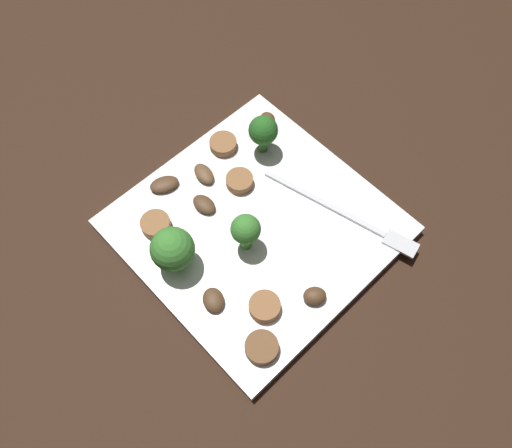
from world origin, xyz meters
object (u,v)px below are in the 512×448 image
object	(u,v)px
plate	(256,227)
broccoli_floret_2	(246,230)
sausage_slice_0	(265,307)
mushroom_2	(213,300)
broccoli_floret_0	(263,131)
mushroom_0	(204,204)
fork	(350,217)
broccoli_floret_1	(172,249)
sausage_slice_1	(240,181)
mushroom_5	(315,296)
sausage_slice_2	(156,224)
sausage_slice_3	(262,347)
mushroom_4	(268,119)
mushroom_1	(206,172)
mushroom_3	(164,184)
sausage_slice_4	(223,144)

from	to	relation	value
plate	broccoli_floret_2	distance (m)	0.05
sausage_slice_0	mushroom_2	xyz separation A→B (m)	(-0.04, -0.03, -0.00)
broccoli_floret_0	mushroom_0	bearing A→B (deg)	-83.80
fork	broccoli_floret_1	xyz separation A→B (m)	(-0.09, -0.17, 0.03)
broccoli_floret_1	mushroom_2	bearing A→B (deg)	-0.63
sausage_slice_1	mushroom_5	world-z (taller)	mushroom_5
sausage_slice_2	mushroom_2	xyz separation A→B (m)	(0.10, -0.01, -0.00)
sausage_slice_1	mushroom_2	size ratio (longest dim) A/B	1.16
plate	mushroom_5	bearing A→B (deg)	-8.89
sausage_slice_3	fork	bearing A→B (deg)	102.20
plate	mushroom_4	xyz separation A→B (m)	(-0.09, 0.10, 0.01)
sausage_slice_0	mushroom_0	bearing A→B (deg)	165.46
sausage_slice_0	mushroom_0	distance (m)	0.13
mushroom_4	mushroom_1	bearing A→B (deg)	-87.17
broccoli_floret_0	broccoli_floret_2	xyz separation A→B (m)	(0.07, -0.10, -0.00)
sausage_slice_3	mushroom_1	xyz separation A→B (m)	(-0.18, 0.09, -0.00)
mushroom_1	broccoli_floret_1	bearing A→B (deg)	-57.06
mushroom_0	mushroom_4	xyz separation A→B (m)	(-0.03, 0.13, 0.00)
sausage_slice_1	sausage_slice_2	bearing A→B (deg)	-102.00
plate	sausage_slice_0	size ratio (longest dim) A/B	8.11
fork	sausage_slice_0	world-z (taller)	sausage_slice_0
fork	mushroom_3	bearing A→B (deg)	-158.87
sausage_slice_4	mushroom_3	bearing A→B (deg)	-93.42
sausage_slice_2	mushroom_5	distance (m)	0.18
sausage_slice_1	sausage_slice_4	size ratio (longest dim) A/B	0.97
sausage_slice_0	mushroom_1	xyz separation A→B (m)	(-0.16, 0.06, -0.00)
plate	mushroom_0	size ratio (longest dim) A/B	9.01
mushroom_0	sausage_slice_0	bearing A→B (deg)	-14.54
plate	mushroom_1	size ratio (longest dim) A/B	8.53
sausage_slice_0	plate	bearing A→B (deg)	141.39
sausage_slice_0	sausage_slice_1	size ratio (longest dim) A/B	1.04
sausage_slice_4	mushroom_2	world-z (taller)	same
broccoli_floret_0	mushroom_4	size ratio (longest dim) A/B	2.49
broccoli_floret_2	mushroom_3	bearing A→B (deg)	-171.81
broccoli_floret_2	sausage_slice_0	world-z (taller)	broccoli_floret_2
broccoli_floret_0	mushroom_3	distance (m)	0.12
broccoli_floret_2	mushroom_5	size ratio (longest dim) A/B	2.23
fork	sausage_slice_3	distance (m)	0.17
broccoli_floret_1	sausage_slice_4	bearing A→B (deg)	119.61
broccoli_floret_1	mushroom_5	distance (m)	0.14
plate	broccoli_floret_0	world-z (taller)	broccoli_floret_0
sausage_slice_1	sausage_slice_3	bearing A→B (deg)	-36.46
plate	sausage_slice_0	bearing A→B (deg)	-38.61
broccoli_floret_1	mushroom_5	xyz separation A→B (m)	(0.12, 0.07, -0.03)
mushroom_1	mushroom_4	world-z (taller)	mushroom_4
broccoli_floret_2	sausage_slice_0	size ratio (longest dim) A/B	1.63
mushroom_1	plate	bearing A→B (deg)	-2.03
sausage_slice_0	sausage_slice_4	world-z (taller)	sausage_slice_0
plate	sausage_slice_0	distance (m)	0.09
broccoli_floret_2	mushroom_3	distance (m)	0.12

